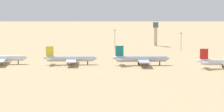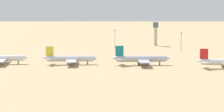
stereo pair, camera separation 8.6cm
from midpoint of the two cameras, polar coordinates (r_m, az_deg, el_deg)
ground at (r=270.41m, az=-1.39°, el=-2.16°), size 4000.00×4000.00×0.00m
ridge_west at (r=1368.02m, az=-7.97°, el=6.71°), size 283.05×223.13×80.09m
ridge_center at (r=1353.37m, az=2.70°, el=7.20°), size 298.78×260.74×100.52m
parked_jet_yellow_2 at (r=306.56m, az=-5.45°, el=-0.34°), size 38.12×32.39×12.60m
parked_jet_teal_3 at (r=302.93m, az=3.67°, el=-0.36°), size 40.33×34.23×13.33m
control_tower at (r=440.20m, az=5.62°, el=3.14°), size 5.20×5.20×23.19m
light_pole_west at (r=409.74m, az=0.38°, el=2.33°), size 1.80×0.50×17.51m
light_pole_mid at (r=397.17m, az=8.85°, el=1.98°), size 1.80×0.50×15.88m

